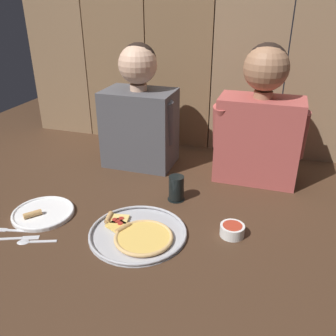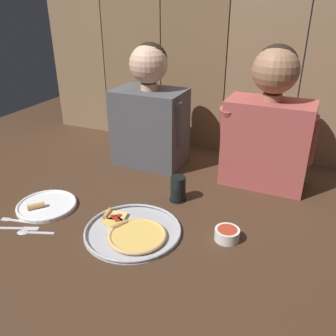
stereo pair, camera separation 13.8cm
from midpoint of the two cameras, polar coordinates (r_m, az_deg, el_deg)
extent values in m
plane|color=#422B1C|center=(1.39, -3.35, -8.63)|extent=(3.20, 3.20, 0.00)
cylinder|color=#B2B2B7|center=(1.33, -7.84, -10.49)|extent=(0.36, 0.36, 0.01)
torus|color=#B2B2B7|center=(1.32, -7.86, -10.21)|extent=(0.36, 0.36, 0.01)
cylinder|color=#B23823|center=(1.29, -7.01, -11.20)|extent=(0.20, 0.20, 0.00)
cylinder|color=#EABC56|center=(1.29, -7.02, -11.02)|extent=(0.19, 0.19, 0.01)
torus|color=tan|center=(1.29, -7.02, -11.02)|extent=(0.21, 0.21, 0.01)
cube|color=#EABC56|center=(1.37, -11.01, -9.11)|extent=(0.09, 0.09, 0.01)
cylinder|color=tan|center=(1.34, -10.14, -9.50)|extent=(0.04, 0.07, 0.02)
cylinder|color=#A3281E|center=(1.38, -10.94, -8.40)|extent=(0.02, 0.02, 0.00)
cylinder|color=#A3281E|center=(1.37, -10.56, -8.76)|extent=(0.02, 0.02, 0.00)
cube|color=#F4D170|center=(1.40, -10.76, -8.15)|extent=(0.08, 0.07, 0.01)
cylinder|color=tan|center=(1.41, -12.23, -7.81)|extent=(0.03, 0.06, 0.02)
cylinder|color=#A3281E|center=(1.39, -11.36, -8.15)|extent=(0.02, 0.02, 0.00)
cylinder|color=#A3281E|center=(1.39, -10.32, -7.99)|extent=(0.02, 0.02, 0.00)
cylinder|color=white|center=(1.53, -21.78, -6.83)|extent=(0.24, 0.24, 0.01)
torus|color=white|center=(1.52, -21.81, -6.63)|extent=(0.24, 0.24, 0.01)
cylinder|color=tan|center=(1.51, -23.31, -6.84)|extent=(0.06, 0.07, 0.02)
cylinder|color=black|center=(1.52, -1.29, -4.98)|extent=(0.07, 0.07, 0.01)
cylinder|color=black|center=(1.50, -1.31, -3.20)|extent=(0.06, 0.06, 0.10)
cylinder|color=white|center=(1.31, 7.21, -9.92)|extent=(0.09, 0.09, 0.04)
cylinder|color=#B23823|center=(1.31, 7.24, -9.55)|extent=(0.07, 0.07, 0.02)
cube|color=silver|center=(1.47, -25.27, -9.09)|extent=(0.10, 0.03, 0.01)
cube|color=silver|center=(1.50, -27.45, -8.80)|extent=(0.04, 0.03, 0.01)
cube|color=silver|center=(1.44, -26.74, -10.10)|extent=(0.09, 0.05, 0.01)
cube|color=silver|center=(1.42, -23.78, -10.22)|extent=(0.06, 0.04, 0.00)
cube|color=silver|center=(1.38, -22.10, -10.86)|extent=(0.09, 0.04, 0.01)
ellipsoid|color=silver|center=(1.40, -24.83, -10.66)|extent=(0.05, 0.04, 0.01)
cube|color=#4C4C51|center=(1.79, -6.71, 6.31)|extent=(0.34, 0.23, 0.38)
cylinder|color=#DBAD8E|center=(1.74, -7.06, 12.64)|extent=(0.08, 0.08, 0.03)
sphere|color=#DBAD8E|center=(1.72, -7.26, 16.06)|extent=(0.18, 0.18, 0.18)
sphere|color=black|center=(1.73, -7.09, 16.58)|extent=(0.17, 0.17, 0.17)
cylinder|color=#4C4C51|center=(1.81, -11.73, 7.99)|extent=(0.08, 0.13, 0.22)
cylinder|color=#4C4C51|center=(1.69, -2.65, 7.20)|extent=(0.08, 0.11, 0.22)
cube|color=#AD4C47|center=(1.65, 11.84, 4.35)|extent=(0.37, 0.20, 0.39)
cylinder|color=#9E7051|center=(1.59, 12.52, 11.36)|extent=(0.08, 0.08, 0.03)
sphere|color=#9E7051|center=(1.57, 12.91, 15.24)|extent=(0.19, 0.19, 0.19)
sphere|color=black|center=(1.58, 13.02, 15.82)|extent=(0.17, 0.17, 0.17)
cylinder|color=#AD4C47|center=(1.62, 6.10, 6.48)|extent=(0.08, 0.13, 0.23)
cylinder|color=#AD4C47|center=(1.59, 17.68, 5.03)|extent=(0.08, 0.11, 0.22)
cube|color=#87684A|center=(2.30, -19.15, 18.82)|extent=(0.36, 0.03, 1.11)
cube|color=brown|center=(2.10, -10.55, 19.21)|extent=(0.36, 0.03, 1.11)
cube|color=brown|center=(1.96, -0.44, 19.15)|extent=(0.36, 0.03, 1.11)
cube|color=#8D6E4F|center=(1.88, 10.83, 18.43)|extent=(0.36, 0.03, 1.11)
cube|color=#8B6C4E|center=(1.87, 22.52, 16.98)|extent=(0.36, 0.03, 1.11)
camera|label=1|loc=(0.07, -92.86, -1.39)|focal=38.21mm
camera|label=2|loc=(0.07, 87.14, 1.39)|focal=38.21mm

